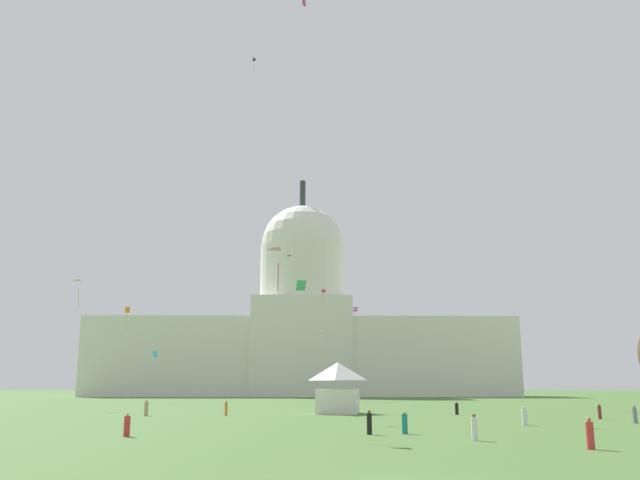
# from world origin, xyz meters

# --- Properties ---
(capitol_building) EXTENTS (125.21, 27.98, 66.77)m
(capitol_building) POSITION_xyz_m (-5.36, 179.59, 18.85)
(capitol_building) COLOR silver
(capitol_building) RESTS_ON ground_plane
(event_tent) EXTENTS (5.93, 6.78, 6.10)m
(event_tent) POSITION_xyz_m (0.08, 59.38, 3.06)
(event_tent) COLOR white
(event_tent) RESTS_ON ground_plane
(person_maroon_back_center) EXTENTS (0.47, 0.47, 1.53)m
(person_maroon_back_center) POSITION_xyz_m (26.22, 45.84, 0.70)
(person_maroon_back_center) COLOR maroon
(person_maroon_back_center) RESTS_ON ground_plane
(person_black_aisle_center) EXTENTS (0.42, 0.42, 1.54)m
(person_black_aisle_center) POSITION_xyz_m (13.79, 55.99, 0.70)
(person_black_aisle_center) COLOR black
(person_black_aisle_center) RESTS_ON ground_plane
(person_white_near_tree_west) EXTENTS (0.53, 0.53, 1.66)m
(person_white_near_tree_west) POSITION_xyz_m (6.87, 19.54, 0.77)
(person_white_near_tree_west) COLOR silver
(person_white_near_tree_west) RESTS_ON ground_plane
(person_red_edge_west) EXTENTS (0.51, 0.51, 1.56)m
(person_red_edge_west) POSITION_xyz_m (-15.91, 23.16, 0.70)
(person_red_edge_west) COLOR red
(person_red_edge_west) RESTS_ON ground_plane
(person_black_back_right) EXTENTS (0.43, 0.43, 1.69)m
(person_black_back_right) POSITION_xyz_m (0.71, 24.77, 0.79)
(person_black_back_right) COLOR black
(person_black_back_right) RESTS_ON ground_plane
(person_red_edge_east) EXTENTS (0.43, 0.43, 1.71)m
(person_red_edge_east) POSITION_xyz_m (11.74, 13.57, 0.78)
(person_red_edge_east) COLOR red
(person_red_edge_east) RESTS_ON ground_plane
(person_orange_mid_right) EXTENTS (0.37, 0.37, 1.59)m
(person_orange_mid_right) POSITION_xyz_m (-12.95, 54.76, 0.74)
(person_orange_mid_right) COLOR orange
(person_orange_mid_right) RESTS_ON ground_plane
(person_white_back_left) EXTENTS (0.63, 0.63, 1.60)m
(person_white_back_left) POSITION_xyz_m (15.07, 35.19, 0.72)
(person_white_back_left) COLOR silver
(person_white_back_left) RESTS_ON ground_plane
(person_tan_lawn_far_right) EXTENTS (0.51, 0.51, 1.75)m
(person_tan_lawn_far_right) POSITION_xyz_m (-21.80, 53.79, 0.80)
(person_tan_lawn_far_right) COLOR tan
(person_tan_lawn_far_right) RESTS_ON ground_plane
(person_teal_lawn_far_left) EXTENTS (0.53, 0.53, 1.60)m
(person_teal_lawn_far_left) POSITION_xyz_m (3.30, 25.37, 0.73)
(person_teal_lawn_far_left) COLOR #1E757A
(person_teal_lawn_far_left) RESTS_ON ground_plane
(person_grey_deep_crowd) EXTENTS (0.56, 0.56, 1.62)m
(person_grey_deep_crowd) POSITION_xyz_m (26.20, 38.30, 0.74)
(person_grey_deep_crowd) COLOR gray
(person_grey_deep_crowd) RESTS_ON ground_plane
(kite_magenta_mid) EXTENTS (1.31, 1.29, 3.67)m
(kite_magenta_mid) POSITION_xyz_m (9.15, 153.64, 23.04)
(kite_magenta_mid) COLOR #D1339E
(kite_green_low) EXTENTS (1.08, 0.62, 1.17)m
(kite_green_low) POSITION_xyz_m (-4.37, 44.83, 13.52)
(kite_green_low) COLOR green
(kite_cyan_low) EXTENTS (1.05, 0.98, 1.37)m
(kite_cyan_low) POSITION_xyz_m (-33.33, 108.26, 9.25)
(kite_cyan_low) COLOR #33BCDB
(kite_lime_mid) EXTENTS (1.50, 1.09, 3.92)m
(kite_lime_mid) POSITION_xyz_m (-38.97, 79.11, 18.63)
(kite_lime_mid) COLOR #8CD133
(kite_red_mid) EXTENTS (0.99, 0.76, 3.17)m
(kite_red_mid) POSITION_xyz_m (0.17, 135.89, 25.22)
(kite_red_mid) COLOR red
(kite_white_low) EXTENTS (0.86, 1.45, 4.08)m
(kite_white_low) POSITION_xyz_m (-0.41, 116.47, 13.96)
(kite_white_low) COLOR white
(kite_pink_low) EXTENTS (1.46, 1.46, 2.75)m
(kite_pink_low) POSITION_xyz_m (-5.74, 25.80, 12.81)
(kite_pink_low) COLOR pink
(kite_orange_low) EXTENTS (0.74, 0.41, 4.06)m
(kite_orange_low) POSITION_xyz_m (-33.88, 88.44, 15.18)
(kite_orange_low) COLOR orange
(kite_black_high) EXTENTS (0.74, 1.33, 2.02)m
(kite_black_high) POSITION_xyz_m (-12.20, 75.79, 54.60)
(kite_black_high) COLOR black
(kite_violet_mid) EXTENTS (1.49, 1.56, 0.32)m
(kite_violet_mid) POSITION_xyz_m (-7.89, 139.00, 34.12)
(kite_violet_mid) COLOR purple
(kite_magenta_high) EXTENTS (0.65, 0.51, 1.28)m
(kite_magenta_high) POSITION_xyz_m (-4.37, 62.51, 57.19)
(kite_magenta_high) COLOR #D1339E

